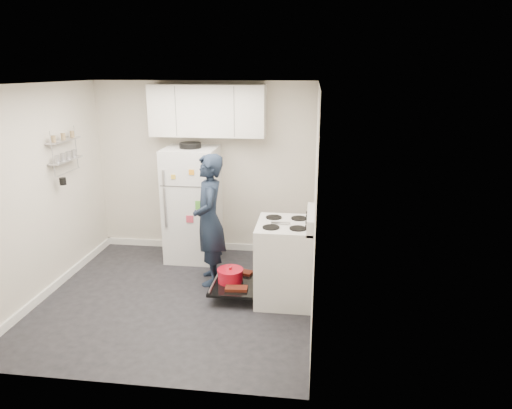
# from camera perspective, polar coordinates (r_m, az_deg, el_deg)

# --- Properties ---
(room) EXTENTS (3.21, 3.21, 2.51)m
(room) POSITION_cam_1_polar(r_m,az_deg,el_deg) (5.29, -10.58, 0.48)
(room) COLOR black
(room) RESTS_ON ground
(electric_range) EXTENTS (0.66, 0.76, 1.10)m
(electric_range) POSITION_cam_1_polar(r_m,az_deg,el_deg) (5.42, 3.48, -7.17)
(electric_range) COLOR silver
(electric_range) RESTS_ON ground
(open_oven_door) EXTENTS (0.55, 0.72, 0.24)m
(open_oven_door) POSITION_cam_1_polar(r_m,az_deg,el_deg) (5.61, -2.92, -9.33)
(open_oven_door) COLOR black
(open_oven_door) RESTS_ON ground
(refrigerator) EXTENTS (0.72, 0.74, 1.68)m
(refrigerator) POSITION_cam_1_polar(r_m,az_deg,el_deg) (6.54, -7.93, 0.10)
(refrigerator) COLOR silver
(refrigerator) RESTS_ON ground
(upper_cabinets) EXTENTS (1.60, 0.33, 0.70)m
(upper_cabinets) POSITION_cam_1_polar(r_m,az_deg,el_deg) (6.43, -6.09, 11.58)
(upper_cabinets) COLOR silver
(upper_cabinets) RESTS_ON room
(wall_shelf_rack) EXTENTS (0.14, 0.60, 0.61)m
(wall_shelf_rack) POSITION_cam_1_polar(r_m,az_deg,el_deg) (6.20, -22.83, 6.26)
(wall_shelf_rack) COLOR #B2B2B7
(wall_shelf_rack) RESTS_ON room
(person) EXTENTS (0.54, 0.69, 1.67)m
(person) POSITION_cam_1_polar(r_m,az_deg,el_deg) (5.74, -5.87, -1.94)
(person) COLOR #151E2F
(person) RESTS_ON ground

